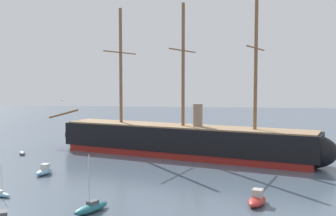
{
  "coord_description": "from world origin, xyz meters",
  "views": [
    {
      "loc": [
        12.51,
        -26.28,
        15.33
      ],
      "look_at": [
        4.45,
        38.62,
        10.74
      ],
      "focal_mm": 44.51,
      "sensor_mm": 36.0,
      "label": 1
    }
  ],
  "objects": [
    {
      "name": "tall_ship",
      "position": [
        5.43,
        54.65,
        3.26
      ],
      "size": [
        60.14,
        24.77,
        29.95
      ],
      "color": "maroon",
      "rests_on": "ground"
    },
    {
      "name": "sailboat_near_centre",
      "position": [
        -2.05,
        19.19,
        0.57
      ],
      "size": [
        3.73,
        5.31,
        6.73
      ],
      "color": "#236670",
      "rests_on": "ground"
    },
    {
      "name": "sailboat_mid_left",
      "position": [
        -15.61,
        23.9,
        0.36
      ],
      "size": [
        3.4,
        2.19,
        4.26
      ],
      "color": "#7FB2D6",
      "rests_on": "ground"
    },
    {
      "name": "motorboat_mid_right",
      "position": [
        17.15,
        24.33,
        0.67
      ],
      "size": [
        3.22,
        4.89,
        1.9
      ],
      "color": "#B22D28",
      "rests_on": "ground"
    },
    {
      "name": "motorboat_alongside_bow",
      "position": [
        -15.3,
        36.58,
        0.6
      ],
      "size": [
        2.25,
        4.23,
        1.69
      ],
      "color": "#7FB2D6",
      "rests_on": "ground"
    },
    {
      "name": "dinghy_far_left",
      "position": [
        -27.17,
        52.93,
        0.34
      ],
      "size": [
        2.56,
        3.03,
        0.67
      ],
      "color": "gray",
      "rests_on": "ground"
    },
    {
      "name": "motorboat_distant_centre",
      "position": [
        1.78,
        65.19,
        0.52
      ],
      "size": [
        3.78,
        2.96,
        1.47
      ],
      "color": "orange",
      "rests_on": "ground"
    },
    {
      "name": "seagull_in_flight",
      "position": [
        -5.2,
        19.12,
        12.92
      ],
      "size": [
        0.41,
        1.22,
        0.13
      ],
      "color": "silver"
    }
  ]
}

